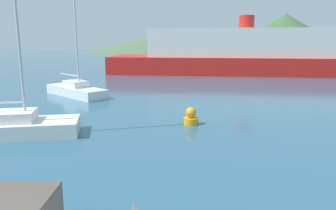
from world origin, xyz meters
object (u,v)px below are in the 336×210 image
(sailboat_inner, at_px, (76,89))
(ferry_distant, at_px, (245,54))
(sailboat_middle, at_px, (17,126))
(buoy_marker, at_px, (191,117))

(sailboat_inner, distance_m, ferry_distant, 24.21)
(sailboat_middle, distance_m, ferry_distant, 32.70)
(sailboat_inner, xyz_separation_m, sailboat_middle, (2.68, -10.70, -0.03))
(sailboat_inner, bearing_deg, buoy_marker, -1.94)
(sailboat_middle, height_order, buoy_marker, sailboat_middle)
(sailboat_middle, bearing_deg, sailboat_inner, 81.27)
(sailboat_inner, relative_size, ferry_distant, 0.32)
(sailboat_inner, xyz_separation_m, buoy_marker, (10.37, -6.78, -0.15))
(ferry_distant, bearing_deg, sailboat_middle, -114.92)
(sailboat_middle, distance_m, buoy_marker, 8.63)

